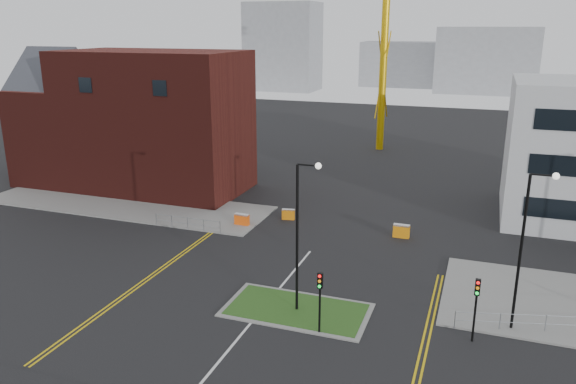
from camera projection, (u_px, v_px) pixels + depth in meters
ground at (204, 380)px, 26.92m from camera, size 200.00×200.00×0.00m
pavement_left at (125, 204)px, 53.21m from camera, size 28.00×8.00×0.12m
island_kerb at (297, 310)px, 33.48m from camera, size 8.60×4.60×0.08m
grass_island at (297, 310)px, 33.47m from camera, size 8.00×4.00×0.12m
brick_building at (130, 122)px, 57.65m from camera, size 24.20×10.07×14.24m
streetlamp_island at (301, 226)px, 31.88m from camera, size 1.46×0.36×9.18m
streetlamp_right_near at (527, 240)px, 29.81m from camera, size 1.46×0.36×9.18m
traffic_light_island at (320, 291)px, 30.29m from camera, size 0.28×0.33×3.65m
traffic_light_right at (476, 298)px, 29.51m from camera, size 0.28×0.33×3.65m
railing_left at (187, 221)px, 46.50m from camera, size 6.05×0.05×1.10m
centre_line at (222, 358)px, 28.72m from camera, size 0.15×30.00×0.01m
yellow_left_a at (156, 271)px, 38.85m from camera, size 0.12×24.00×0.01m
yellow_left_b at (160, 272)px, 38.75m from camera, size 0.12×24.00×0.01m
yellow_right_a at (420, 352)px, 29.26m from camera, size 0.12×20.00×0.01m
yellow_right_b at (426, 353)px, 29.17m from camera, size 0.12×20.00×0.01m
skyline_a at (283, 47)px, 144.98m from camera, size 18.00×12.00×22.00m
skyline_b at (486, 60)px, 138.71m from camera, size 24.00×12.00×16.00m
skyline_d at (417, 64)px, 154.12m from camera, size 30.00×12.00×12.00m
barrier_left at (242, 219)px, 47.46m from camera, size 1.28×0.47×1.07m
barrier_mid at (288, 214)px, 49.08m from camera, size 1.16×0.58×0.93m
barrier_right at (401, 230)px, 44.87m from camera, size 1.30×0.44×1.09m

